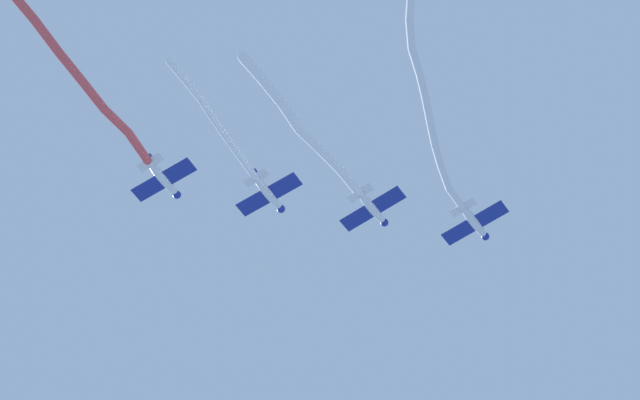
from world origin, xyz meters
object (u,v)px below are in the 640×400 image
at_px(airplane_lead, 474,222).
at_px(airplane_right_wing, 269,194).
at_px(airplane_left_wing, 372,208).
at_px(airplane_slot, 164,179).

height_order(airplane_lead, airplane_right_wing, airplane_right_wing).
distance_m(airplane_left_wing, airplane_slot, 20.28).
distance_m(airplane_lead, airplane_right_wing, 20.28).
distance_m(airplane_right_wing, airplane_slot, 10.14).
bearing_deg(airplane_right_wing, airplane_slot, 131.51).
distance_m(airplane_lead, airplane_left_wing, 10.14).
xyz_separation_m(airplane_lead, airplane_right_wing, (1.32, 20.23, 0.50)).
bearing_deg(airplane_lead, airplane_slot, 135.14).
xyz_separation_m(airplane_left_wing, airplane_right_wing, (0.66, 10.12, 0.25)).
height_order(airplane_left_wing, airplane_slot, airplane_slot).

